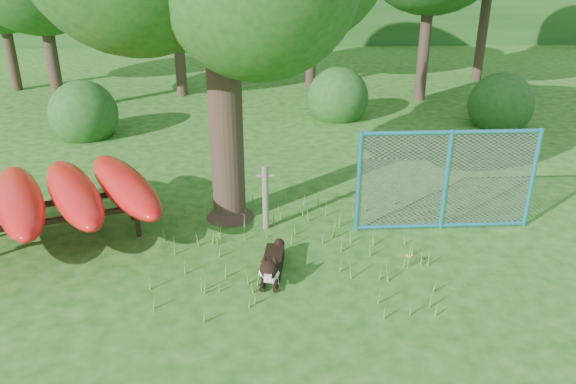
{
  "coord_description": "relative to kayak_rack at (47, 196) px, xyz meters",
  "views": [
    {
      "loc": [
        -0.15,
        -7.24,
        4.7
      ],
      "look_at": [
        0.2,
        1.2,
        1.0
      ],
      "focal_mm": 35.0,
      "sensor_mm": 36.0,
      "label": 1
    }
  ],
  "objects": [
    {
      "name": "kayak_rack",
      "position": [
        0.0,
        0.0,
        0.0
      ],
      "size": [
        4.5,
        4.04,
        1.11
      ],
      "rotation": [
        0.0,
        0.0,
        0.34
      ],
      "color": "black",
      "rests_on": "ground"
    },
    {
      "name": "shrub_right",
      "position": [
        10.35,
        6.47,
        -0.85
      ],
      "size": [
        1.8,
        1.8,
        1.8
      ],
      "primitive_type": "sphere",
      "color": "#1A4D19",
      "rests_on": "ground"
    },
    {
      "name": "shrub_mid",
      "position": [
        5.85,
        7.47,
        -0.85
      ],
      "size": [
        1.8,
        1.8,
        1.8
      ],
      "primitive_type": "sphere",
      "color": "#1A4D19",
      "rests_on": "ground"
    },
    {
      "name": "shrub_left",
      "position": [
        -1.15,
        5.97,
        -0.85
      ],
      "size": [
        1.8,
        1.8,
        1.8
      ],
      "primitive_type": "sphere",
      "color": "#1A4D19",
      "rests_on": "ground"
    },
    {
      "name": "husky_dog",
      "position": [
        3.76,
        -1.3,
        -0.65
      ],
      "size": [
        0.42,
        1.24,
        0.56
      ],
      "rotation": [
        0.0,
        0.0,
        -0.13
      ],
      "color": "black",
      "rests_on": "ground"
    },
    {
      "name": "wildflower_clump",
      "position": [
        5.93,
        -1.14,
        -0.65
      ],
      "size": [
        0.12,
        0.12,
        0.25
      ],
      "rotation": [
        0.0,
        0.0,
        -0.41
      ],
      "color": "#58902F",
      "rests_on": "ground"
    },
    {
      "name": "wooden_post",
      "position": [
        3.68,
        0.33,
        -0.21
      ],
      "size": [
        0.33,
        0.12,
        1.21
      ],
      "rotation": [
        0.0,
        0.0,
        0.12
      ],
      "color": "#6C5E51",
      "rests_on": "ground"
    },
    {
      "name": "ground",
      "position": [
        3.85,
        -1.53,
        -0.85
      ],
      "size": [
        80.0,
        80.0,
        0.0
      ],
      "primitive_type": "plane",
      "color": "#1B5110",
      "rests_on": "ground"
    },
    {
      "name": "fence_section",
      "position": [
        6.86,
        0.2,
        0.09
      ],
      "size": [
        3.19,
        0.13,
        3.1
      ],
      "rotation": [
        0.0,
        0.0,
        0.01
      ],
      "color": "teal",
      "rests_on": "ground"
    }
  ]
}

